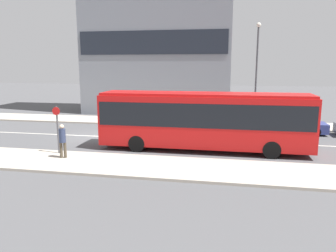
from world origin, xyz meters
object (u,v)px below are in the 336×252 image
(city_bus, at_px, (204,118))
(bus_stop_sign, at_px, (57,126))
(pedestrian_near_stop, at_px, (62,139))
(street_lamp, at_px, (257,66))
(parked_car_0, at_px, (294,125))

(city_bus, distance_m, bus_stop_sign, 8.20)
(pedestrian_near_stop, bearing_deg, city_bus, -172.75)
(pedestrian_near_stop, height_order, street_lamp, street_lamp)
(parked_car_0, height_order, street_lamp, street_lamp)
(city_bus, relative_size, street_lamp, 1.52)
(city_bus, distance_m, pedestrian_near_stop, 7.89)
(parked_car_0, xyz_separation_m, pedestrian_near_stop, (-13.15, -9.44, 0.53))
(street_lamp, bearing_deg, parked_car_0, -29.20)
(city_bus, height_order, street_lamp, street_lamp)
(pedestrian_near_stop, xyz_separation_m, street_lamp, (10.44, 10.95, 3.74))
(city_bus, bearing_deg, parked_car_0, 39.31)
(bus_stop_sign, bearing_deg, city_bus, 18.82)
(parked_car_0, distance_m, bus_stop_sign, 16.35)
(parked_car_0, distance_m, street_lamp, 5.27)
(city_bus, height_order, parked_car_0, city_bus)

